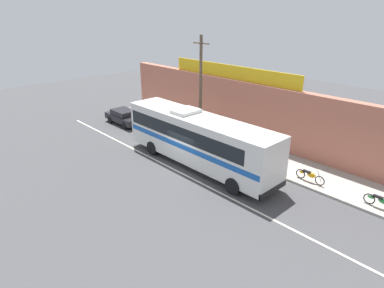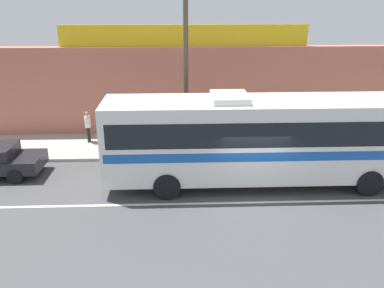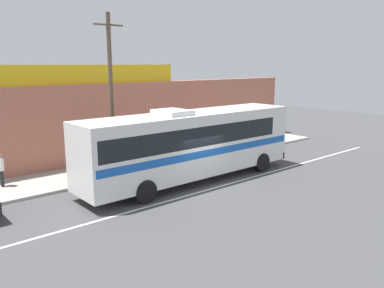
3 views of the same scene
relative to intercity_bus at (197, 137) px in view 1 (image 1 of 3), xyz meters
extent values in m
plane|color=#444447|center=(-0.29, -0.85, -2.07)|extent=(70.00, 70.00, 0.00)
cube|color=#A8A399|center=(-0.29, 4.35, -2.00)|extent=(30.00, 3.60, 0.14)
cube|color=#B26651|center=(-0.29, 6.50, 0.33)|extent=(30.00, 0.70, 4.80)
cube|color=gold|center=(-2.74, 6.50, 3.28)|extent=(12.97, 0.12, 1.10)
cube|color=silver|center=(-0.29, -1.65, -2.06)|extent=(30.00, 0.14, 0.01)
cube|color=silver|center=(0.09, 0.00, -0.07)|extent=(12.25, 2.53, 3.10)
cube|color=black|center=(-0.40, 0.00, 0.48)|extent=(10.78, 2.55, 0.96)
cube|color=#1956B2|center=(0.09, 0.00, -0.37)|extent=(12.01, 2.55, 0.36)
cube|color=black|center=(6.18, 0.00, 0.38)|extent=(0.04, 2.28, 1.40)
cube|color=black|center=(6.17, 0.00, -1.44)|extent=(0.12, 2.53, 0.36)
cube|color=silver|center=(-1.14, 0.00, 1.60)|extent=(1.40, 1.77, 0.24)
cylinder|color=black|center=(4.25, 1.17, -1.55)|extent=(1.04, 0.32, 1.04)
cylinder|color=black|center=(4.25, -1.17, -1.55)|extent=(1.04, 0.32, 1.04)
cylinder|color=black|center=(-3.59, 1.17, -1.55)|extent=(1.04, 0.32, 1.04)
cylinder|color=black|center=(-3.59, -1.17, -1.55)|extent=(1.04, 0.32, 1.04)
cube|color=black|center=(-11.12, 1.17, -1.46)|extent=(4.23, 1.76, 0.56)
cube|color=black|center=(-11.22, 1.17, -0.94)|extent=(2.20, 1.58, 0.48)
cube|color=black|center=(-10.40, 1.17, -0.97)|extent=(0.21, 1.48, 0.34)
cylinder|color=black|center=(-9.90, 2.00, -1.76)|extent=(0.62, 0.20, 0.62)
cylinder|color=black|center=(-9.90, 0.34, -1.76)|extent=(0.62, 0.20, 0.62)
cylinder|color=black|center=(-12.35, 2.00, -1.76)|extent=(0.62, 0.20, 0.62)
cylinder|color=black|center=(-12.35, 0.34, -1.76)|extent=(0.62, 0.20, 0.62)
cylinder|color=brown|center=(-2.74, 2.99, 2.22)|extent=(0.22, 0.22, 8.29)
cylinder|color=brown|center=(-2.74, 2.99, 5.76)|extent=(1.60, 0.10, 0.10)
torus|color=black|center=(10.21, 3.27, -1.62)|extent=(0.62, 0.06, 0.62)
ellipsoid|color=#237F38|center=(10.92, 3.27, -1.44)|extent=(0.56, 0.22, 0.34)
cube|color=black|center=(10.62, 3.27, -1.32)|extent=(0.52, 0.20, 0.10)
ellipsoid|color=#237F38|center=(10.27, 3.27, -1.48)|extent=(0.36, 0.14, 0.16)
torus|color=black|center=(7.37, 3.23, -1.62)|extent=(0.62, 0.06, 0.62)
torus|color=black|center=(6.09, 3.23, -1.62)|extent=(0.62, 0.06, 0.62)
cylinder|color=silver|center=(7.29, 3.23, -1.32)|extent=(0.34, 0.04, 0.65)
cylinder|color=silver|center=(7.19, 3.23, -1.00)|extent=(0.03, 0.56, 0.03)
ellipsoid|color=orange|center=(6.79, 3.23, -1.44)|extent=(0.56, 0.22, 0.34)
cube|color=black|center=(6.50, 3.23, -1.32)|extent=(0.52, 0.20, 0.10)
ellipsoid|color=orange|center=(6.15, 3.23, -1.48)|extent=(0.36, 0.14, 0.16)
cylinder|color=black|center=(-7.78, 4.96, -1.53)|extent=(0.13, 0.13, 0.79)
cylinder|color=black|center=(-7.78, 4.78, -1.53)|extent=(0.13, 0.13, 0.79)
cylinder|color=white|center=(-7.78, 4.87, -0.84)|extent=(0.30, 0.30, 0.59)
sphere|color=#A37556|center=(-7.78, 4.87, -0.40)|extent=(0.21, 0.21, 0.21)
cylinder|color=white|center=(-7.78, 5.07, -0.81)|extent=(0.08, 0.08, 0.55)
cylinder|color=white|center=(-7.78, 4.67, -0.81)|extent=(0.08, 0.08, 0.55)
camera|label=1|loc=(14.82, -14.44, 7.99)|focal=30.64mm
camera|label=2|loc=(-3.16, -14.76, 5.31)|focal=37.10mm
camera|label=3|loc=(-12.59, -14.79, 3.89)|focal=36.58mm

